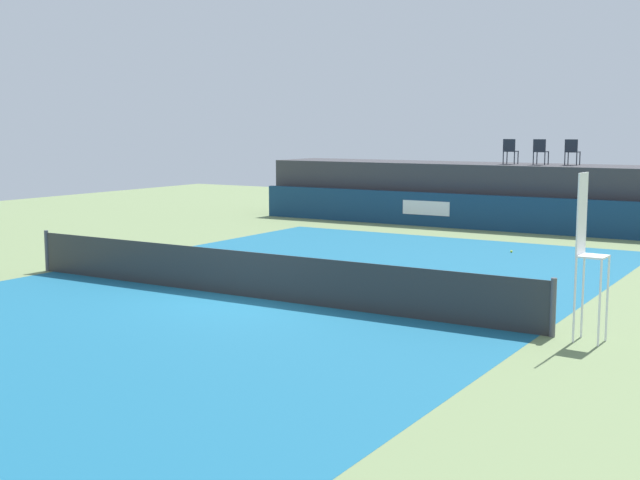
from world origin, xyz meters
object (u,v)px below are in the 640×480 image
at_px(spectator_chair_left, 540,151).
at_px(net_post_far, 553,308).
at_px(net_post_near, 47,251).
at_px(umpire_chair, 587,245).
at_px(tennis_ball, 511,251).
at_px(spectator_chair_far_left, 510,150).
at_px(spectator_chair_center, 572,151).

xyz_separation_m(spectator_chair_left, net_post_far, (4.91, -15.18, -2.19)).
height_order(spectator_chair_left, net_post_near, spectator_chair_left).
bearing_deg(spectator_chair_left, umpire_chair, -70.37).
height_order(spectator_chair_left, net_post_far, spectator_chair_left).
xyz_separation_m(net_post_near, tennis_ball, (8.68, 8.87, -0.46)).
height_order(umpire_chair, net_post_near, umpire_chair).
height_order(spectator_chair_far_left, spectator_chair_center, same).
xyz_separation_m(spectator_chair_far_left, spectator_chair_left, (1.06, 0.07, 0.00)).
bearing_deg(spectator_chair_left, spectator_chair_far_left, -176.42).
bearing_deg(tennis_ball, net_post_far, -67.26).
relative_size(spectator_chair_far_left, net_post_far, 0.89).
xyz_separation_m(umpire_chair, tennis_ball, (-4.22, 8.86, -1.55)).
relative_size(spectator_chair_far_left, umpire_chair, 0.32).
height_order(umpire_chair, net_post_far, umpire_chair).
xyz_separation_m(net_post_near, net_post_far, (12.40, 0.00, 0.00)).
bearing_deg(net_post_far, umpire_chair, 0.82).
bearing_deg(net_post_near, spectator_chair_center, 61.09).
height_order(spectator_chair_far_left, net_post_near, spectator_chair_far_left).
distance_m(spectator_chair_center, net_post_near, 17.75).
xyz_separation_m(spectator_chair_far_left, net_post_far, (5.97, -15.12, -2.19)).
bearing_deg(tennis_ball, spectator_chair_far_left, 109.84).
xyz_separation_m(spectator_chair_far_left, spectator_chair_center, (2.09, 0.31, 0.00)).
height_order(spectator_chair_far_left, spectator_chair_left, same).
bearing_deg(spectator_chair_far_left, spectator_chair_center, 8.30).
height_order(spectator_chair_left, tennis_ball, spectator_chair_left).
distance_m(spectator_chair_far_left, net_post_near, 16.57).
bearing_deg(net_post_far, spectator_chair_center, 104.13).
relative_size(spectator_chair_far_left, net_post_near, 0.89).
distance_m(spectator_chair_far_left, spectator_chair_left, 1.06).
bearing_deg(spectator_chair_center, umpire_chair, -74.12).
bearing_deg(umpire_chair, spectator_chair_center, 105.88).
relative_size(net_post_near, net_post_far, 1.00).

